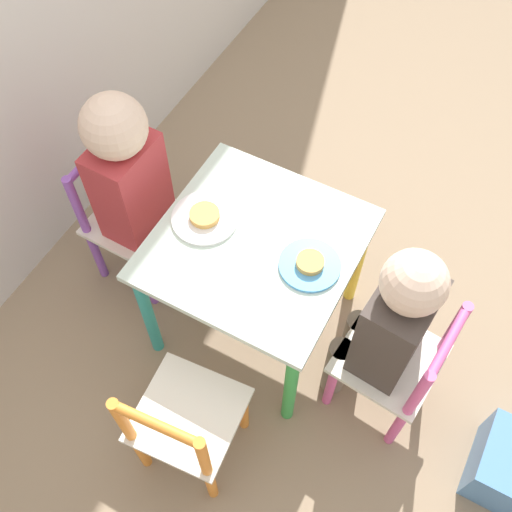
{
  "coord_description": "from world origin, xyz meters",
  "views": [
    {
      "loc": [
        -0.78,
        -0.42,
        1.77
      ],
      "look_at": [
        0.0,
        0.0,
        0.39
      ],
      "focal_mm": 42.0,
      "sensor_mm": 36.0,
      "label": 1
    }
  ],
  "objects_px": {
    "chair_purple": "(130,220)",
    "plate_front": "(310,264)",
    "storage_bin": "(508,466)",
    "kids_table": "(256,257)",
    "child_back": "(133,182)",
    "plate_back": "(205,217)",
    "chair_pink": "(396,364)",
    "chair_orange": "(185,424)",
    "child_front": "(389,323)"
  },
  "relations": [
    {
      "from": "chair_pink",
      "to": "child_back",
      "type": "distance_m",
      "value": 0.89
    },
    {
      "from": "chair_pink",
      "to": "child_front",
      "type": "height_order",
      "value": "child_front"
    },
    {
      "from": "child_front",
      "to": "chair_orange",
      "type": "bearing_deg",
      "value": -34.88
    },
    {
      "from": "child_back",
      "to": "storage_bin",
      "type": "height_order",
      "value": "child_back"
    },
    {
      "from": "plate_back",
      "to": "plate_front",
      "type": "distance_m",
      "value": 0.32
    },
    {
      "from": "chair_pink",
      "to": "chair_purple",
      "type": "bearing_deg",
      "value": -87.94
    },
    {
      "from": "storage_bin",
      "to": "plate_back",
      "type": "bearing_deg",
      "value": 84.18
    },
    {
      "from": "kids_table",
      "to": "child_back",
      "type": "bearing_deg",
      "value": 88.56
    },
    {
      "from": "plate_back",
      "to": "plate_front",
      "type": "height_order",
      "value": "same"
    },
    {
      "from": "chair_pink",
      "to": "child_front",
      "type": "relative_size",
      "value": 0.7
    },
    {
      "from": "child_back",
      "to": "plate_front",
      "type": "distance_m",
      "value": 0.56
    },
    {
      "from": "child_front",
      "to": "plate_front",
      "type": "height_order",
      "value": "child_front"
    },
    {
      "from": "child_front",
      "to": "plate_front",
      "type": "distance_m",
      "value": 0.25
    },
    {
      "from": "chair_pink",
      "to": "child_back",
      "type": "bearing_deg",
      "value": -88.08
    },
    {
      "from": "kids_table",
      "to": "chair_pink",
      "type": "bearing_deg",
      "value": -95.55
    },
    {
      "from": "chair_purple",
      "to": "chair_orange",
      "type": "bearing_deg",
      "value": -131.81
    },
    {
      "from": "chair_pink",
      "to": "plate_front",
      "type": "height_order",
      "value": "chair_pink"
    },
    {
      "from": "chair_pink",
      "to": "plate_back",
      "type": "relative_size",
      "value": 2.76
    },
    {
      "from": "kids_table",
      "to": "chair_pink",
      "type": "xyz_separation_m",
      "value": [
        -0.04,
        -0.46,
        -0.14
      ]
    },
    {
      "from": "chair_purple",
      "to": "chair_pink",
      "type": "bearing_deg",
      "value": -92.06
    },
    {
      "from": "plate_front",
      "to": "child_front",
      "type": "bearing_deg",
      "value": -99.15
    },
    {
      "from": "chair_pink",
      "to": "child_back",
      "type": "xyz_separation_m",
      "value": [
        0.05,
        0.86,
        0.22
      ]
    },
    {
      "from": "chair_purple",
      "to": "plate_front",
      "type": "distance_m",
      "value": 0.66
    },
    {
      "from": "chair_purple",
      "to": "plate_back",
      "type": "xyz_separation_m",
      "value": [
        -0.01,
        -0.3,
        0.22
      ]
    },
    {
      "from": "plate_front",
      "to": "storage_bin",
      "type": "xyz_separation_m",
      "value": [
        -0.1,
        -0.68,
        -0.38
      ]
    },
    {
      "from": "child_back",
      "to": "kids_table",
      "type": "bearing_deg",
      "value": -90.0
    },
    {
      "from": "kids_table",
      "to": "storage_bin",
      "type": "bearing_deg",
      "value": -96.9
    },
    {
      "from": "chair_purple",
      "to": "plate_front",
      "type": "relative_size",
      "value": 3.11
    },
    {
      "from": "chair_orange",
      "to": "storage_bin",
      "type": "relative_size",
      "value": 2.35
    },
    {
      "from": "kids_table",
      "to": "child_back",
      "type": "height_order",
      "value": "child_back"
    },
    {
      "from": "kids_table",
      "to": "chair_purple",
      "type": "relative_size",
      "value": 1.05
    },
    {
      "from": "chair_purple",
      "to": "plate_front",
      "type": "xyz_separation_m",
      "value": [
        -0.01,
        -0.62,
        0.22
      ]
    },
    {
      "from": "chair_pink",
      "to": "chair_orange",
      "type": "bearing_deg",
      "value": -39.76
    },
    {
      "from": "chair_purple",
      "to": "chair_orange",
      "type": "relative_size",
      "value": 1.0
    },
    {
      "from": "child_front",
      "to": "plate_back",
      "type": "bearing_deg",
      "value": -88.43
    },
    {
      "from": "kids_table",
      "to": "plate_back",
      "type": "bearing_deg",
      "value": 90.0
    },
    {
      "from": "chair_purple",
      "to": "plate_front",
      "type": "height_order",
      "value": "chair_purple"
    },
    {
      "from": "chair_pink",
      "to": "plate_front",
      "type": "relative_size",
      "value": 3.11
    },
    {
      "from": "child_back",
      "to": "plate_back",
      "type": "distance_m",
      "value": 0.24
    },
    {
      "from": "kids_table",
      "to": "plate_front",
      "type": "xyz_separation_m",
      "value": [
        -0.0,
        -0.16,
        0.09
      ]
    },
    {
      "from": "chair_orange",
      "to": "storage_bin",
      "type": "xyz_separation_m",
      "value": [
        0.36,
        -0.8,
        -0.16
      ]
    },
    {
      "from": "child_back",
      "to": "plate_back",
      "type": "relative_size",
      "value": 4.18
    },
    {
      "from": "kids_table",
      "to": "chair_purple",
      "type": "bearing_deg",
      "value": 88.56
    },
    {
      "from": "chair_orange",
      "to": "plate_front",
      "type": "relative_size",
      "value": 3.11
    },
    {
      "from": "chair_orange",
      "to": "chair_pink",
      "type": "bearing_deg",
      "value": -140.24
    },
    {
      "from": "child_front",
      "to": "storage_bin",
      "type": "height_order",
      "value": "child_front"
    },
    {
      "from": "child_back",
      "to": "plate_back",
      "type": "height_order",
      "value": "child_back"
    },
    {
      "from": "child_front",
      "to": "plate_back",
      "type": "relative_size",
      "value": 3.95
    },
    {
      "from": "chair_purple",
      "to": "child_front",
      "type": "bearing_deg",
      "value": -91.91
    },
    {
      "from": "storage_bin",
      "to": "plate_front",
      "type": "bearing_deg",
      "value": 81.52
    }
  ]
}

